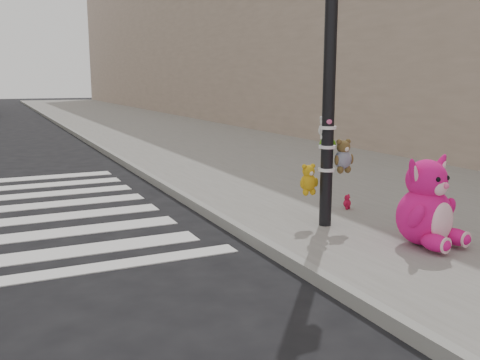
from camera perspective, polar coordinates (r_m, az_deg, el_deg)
name	(u,v)px	position (r m, az deg, el deg)	size (l,w,h in m)	color
ground	(186,329)	(4.65, -5.79, -15.51)	(120.00, 120.00, 0.00)	black
sidewalk_near	(233,149)	(15.46, -0.70, 3.31)	(7.00, 80.00, 0.14)	slate
curb_edge	(114,156)	(14.39, -13.32, 2.47)	(0.12, 80.00, 0.15)	gray
bld_near	(251,17)	(26.89, 1.17, 16.96)	(5.00, 60.00, 10.00)	tan
signal_pole	(329,104)	(7.01, 9.47, 8.05)	(0.71, 0.49, 4.00)	black
pink_bunny	(427,209)	(6.56, 19.33, -2.89)	(0.78, 0.88, 1.07)	#E4137C
red_teddy	(347,202)	(8.14, 11.36, -2.30)	(0.15, 0.11, 0.22)	#B81238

